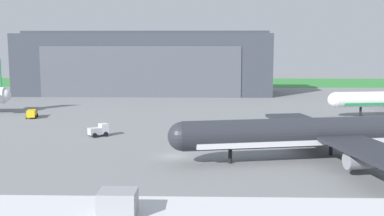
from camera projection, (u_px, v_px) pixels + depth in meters
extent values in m
plane|color=slate|center=(174.00, 156.00, 70.49)|extent=(440.00, 440.00, 0.00)
cube|color=#34833A|center=(195.00, 82.00, 220.27)|extent=(440.00, 56.00, 0.08)
cube|color=#383D47|center=(145.00, 64.00, 166.42)|extent=(88.87, 28.13, 21.43)
cube|color=#4C515B|center=(140.00, 72.00, 152.62)|extent=(67.54, 0.30, 17.15)
cube|color=#383D47|center=(145.00, 33.00, 164.93)|extent=(88.87, 6.75, 1.20)
cylinder|color=#282B33|center=(328.00, 132.00, 68.23)|extent=(44.08, 12.77, 4.32)
sphere|color=#282B33|center=(182.00, 136.00, 64.59)|extent=(4.15, 4.15, 4.15)
cube|color=silver|center=(327.00, 139.00, 68.38)|extent=(40.63, 12.13, 0.76)
cube|color=#282B33|center=(303.00, 123.00, 79.24)|extent=(10.73, 20.71, 0.56)
cube|color=#282B33|center=(374.00, 151.00, 57.64)|extent=(10.73, 20.71, 0.56)
cylinder|color=gray|center=(302.00, 133.00, 77.77)|extent=(4.49, 3.13, 2.38)
cylinder|color=gray|center=(361.00, 160.00, 59.25)|extent=(4.49, 3.13, 2.38)
cylinder|color=black|center=(230.00, 156.00, 66.17)|extent=(0.56, 0.56, 2.05)
cylinder|color=black|center=(331.00, 149.00, 71.16)|extent=(0.56, 0.56, 2.05)
cylinder|color=black|center=(345.00, 155.00, 66.72)|extent=(0.56, 0.56, 2.05)
sphere|color=white|center=(335.00, 100.00, 108.97)|extent=(3.51, 3.51, 3.51)
cylinder|color=black|center=(360.00, 112.00, 110.34)|extent=(0.56, 0.56, 2.49)
sphere|color=white|center=(5.00, 95.00, 116.34)|extent=(3.26, 3.26, 3.26)
cube|color=#2D2D33|center=(33.00, 112.00, 110.62)|extent=(2.16, 1.88, 1.76)
cube|color=yellow|center=(31.00, 113.00, 108.27)|extent=(2.57, 3.70, 1.56)
cylinder|color=black|center=(37.00, 115.00, 110.72)|extent=(0.43, 0.84, 0.80)
cylinder|color=black|center=(29.00, 115.00, 110.32)|extent=(0.43, 0.84, 0.80)
cylinder|color=black|center=(36.00, 117.00, 107.88)|extent=(0.43, 0.84, 0.80)
cylinder|color=black|center=(27.00, 117.00, 107.48)|extent=(0.43, 0.84, 0.80)
cube|color=silver|center=(104.00, 129.00, 86.72)|extent=(2.20, 2.30, 1.90)
cube|color=#B7BCC6|center=(95.00, 131.00, 85.79)|extent=(2.85, 2.75, 1.24)
cylinder|color=black|center=(106.00, 134.00, 86.00)|extent=(0.89, 0.73, 0.91)
cylinder|color=black|center=(102.00, 133.00, 87.67)|extent=(0.89, 0.73, 0.91)
cylinder|color=black|center=(95.00, 135.00, 84.83)|extent=(0.89, 0.73, 0.91)
cylinder|color=black|center=(91.00, 134.00, 86.50)|extent=(0.89, 0.73, 0.91)
cube|color=gray|center=(118.00, 203.00, 27.25)|extent=(2.24, 1.87, 1.49)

